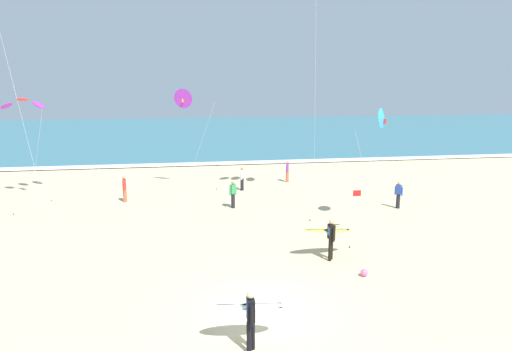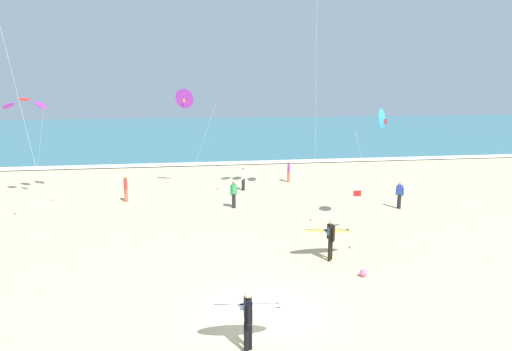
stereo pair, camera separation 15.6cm
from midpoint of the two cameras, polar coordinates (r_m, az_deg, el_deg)
ground_plane at (r=14.06m, az=0.74°, el=-17.43°), size 160.00×160.00×0.00m
ocean_water at (r=68.65m, az=-7.48°, el=5.75°), size 160.00×60.00×0.08m
shoreline_foam at (r=39.22m, az=-6.00°, el=1.58°), size 160.00×1.69×0.01m
surfer_lead at (r=17.79m, az=9.36°, el=-7.55°), size 2.16×0.99×1.71m
surfer_trailing at (r=11.93m, az=-1.18°, el=-17.37°), size 2.00×0.96×1.71m
kite_delta_cobalt_far at (r=21.82m, az=16.06°, el=7.14°), size 2.99×3.34×5.85m
kite_arc_scarlet_high at (r=30.41m, az=-28.39°, el=8.30°), size 2.88×2.87×6.18m
kite_delta_violet_low at (r=29.50m, az=-9.64°, el=9.90°), size 2.69×1.25×6.73m
bystander_white_top at (r=29.08m, az=-2.00°, el=-0.39°), size 0.28×0.47×1.59m
bystander_green_top at (r=24.86m, az=-3.21°, el=-2.46°), size 0.44×0.32×1.59m
bystander_purple_top at (r=31.70m, az=3.99°, el=0.58°), size 0.26×0.48×1.59m
bystander_red_top at (r=27.29m, az=-17.01°, el=-1.69°), size 0.22×0.50×1.59m
bystander_blue_top at (r=26.04m, az=18.02°, el=-2.37°), size 0.33×0.43×1.59m
lifeguard_flag at (r=21.12m, az=12.39°, el=-3.97°), size 0.45×0.05×2.10m
beach_ball at (r=16.77m, az=13.74°, el=-12.26°), size 0.28×0.28×0.28m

